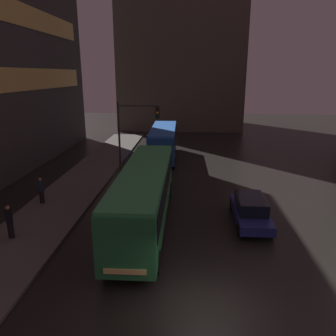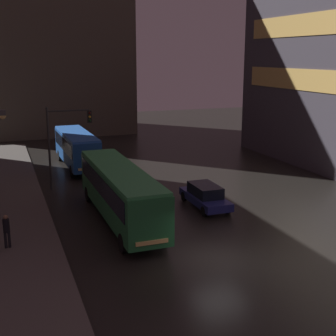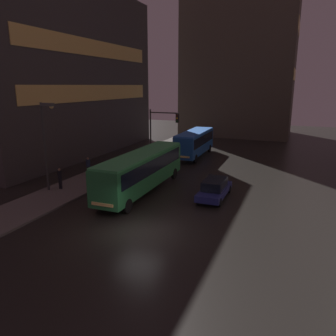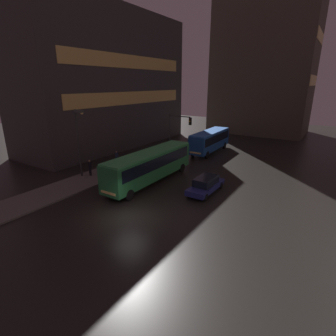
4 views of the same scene
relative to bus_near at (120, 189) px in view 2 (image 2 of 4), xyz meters
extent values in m
plane|color=black|center=(3.16, -6.93, -2.00)|extent=(120.00, 120.00, 0.00)
cube|color=#56514C|center=(-5.84, 3.07, -1.93)|extent=(4.00, 48.00, 0.15)
cube|color=#E0B25B|center=(18.26, 6.17, 5.61)|extent=(0.24, 20.77, 1.80)
cube|color=#E0B25B|center=(18.26, 6.17, 10.09)|extent=(0.24, 20.77, 1.80)
cube|color=#4C4238|center=(0.96, 36.11, 12.04)|extent=(18.00, 12.00, 28.09)
cube|color=#EAC66B|center=(9.91, 36.11, 8.16)|extent=(0.24, 10.20, 1.80)
cube|color=#236B38|center=(0.00, 0.00, -0.18)|extent=(2.39, 11.87, 2.54)
cube|color=black|center=(0.00, 0.00, 0.33)|extent=(2.45, 10.93, 1.10)
cube|color=#399252|center=(0.00, 0.00, 1.16)|extent=(2.34, 11.64, 0.16)
cube|color=#F4CC72|center=(0.03, -5.95, -1.05)|extent=(1.63, 0.11, 0.20)
cylinder|color=black|center=(1.09, -4.52, -1.50)|extent=(0.26, 1.00, 1.00)
cylinder|color=black|center=(-1.04, -4.53, -1.50)|extent=(0.26, 1.00, 1.00)
cylinder|color=black|center=(1.04, 4.54, -1.50)|extent=(0.26, 1.00, 1.00)
cylinder|color=black|center=(-1.09, 4.53, -1.50)|extent=(0.26, 1.00, 1.00)
cube|color=#194793|center=(-0.13, 14.59, -0.25)|extent=(2.51, 9.48, 2.40)
cube|color=black|center=(-0.13, 14.59, 0.19)|extent=(2.56, 8.73, 1.10)
cube|color=blue|center=(-0.13, 14.59, 1.02)|extent=(2.46, 9.29, 0.16)
cube|color=#F4CC72|center=(-0.03, 9.86, -1.05)|extent=(1.62, 0.14, 0.20)
cylinder|color=black|center=(1.00, 11.30, -1.50)|extent=(0.27, 1.01, 1.00)
cylinder|color=black|center=(-1.11, 11.26, -1.50)|extent=(0.27, 1.01, 1.00)
cylinder|color=black|center=(0.85, 17.93, -1.50)|extent=(0.27, 1.01, 1.00)
cylinder|color=black|center=(-1.26, 17.89, -1.50)|extent=(0.27, 1.01, 1.00)
cube|color=navy|center=(5.84, 0.68, -1.45)|extent=(1.79, 4.74, 0.50)
cube|color=black|center=(5.84, 0.68, -0.85)|extent=(1.52, 2.61, 0.70)
cylinder|color=black|center=(6.64, -0.99, -1.68)|extent=(0.20, 0.64, 0.64)
cylinder|color=black|center=(5.02, -0.98, -1.68)|extent=(0.20, 0.64, 0.64)
cylinder|color=black|center=(6.65, 2.34, -1.68)|extent=(0.20, 0.64, 0.64)
cylinder|color=black|center=(5.04, 2.35, -1.68)|extent=(0.20, 0.64, 0.64)
cylinder|color=black|center=(-6.53, -2.26, -1.44)|extent=(0.14, 0.14, 0.83)
cylinder|color=black|center=(-6.35, -2.26, -1.44)|extent=(0.14, 0.14, 0.83)
cylinder|color=black|center=(-6.44, -2.26, -0.68)|extent=(0.45, 0.45, 0.69)
sphere|color=#8C664C|center=(-6.44, -2.26, -0.22)|extent=(0.22, 0.22, 0.22)
cylinder|color=#2D2D2D|center=(-3.09, 8.33, 1.02)|extent=(0.16, 0.16, 6.05)
cylinder|color=#2D2D2D|center=(-1.58, 8.33, 3.75)|extent=(3.01, 0.12, 0.12)
cube|color=black|center=(-0.07, 8.33, 3.25)|extent=(0.30, 0.24, 0.90)
sphere|color=#390706|center=(-0.07, 8.19, 3.53)|extent=(0.18, 0.18, 0.18)
sphere|color=gold|center=(-0.07, 8.19, 3.25)|extent=(0.18, 0.18, 0.18)
sphere|color=black|center=(-0.07, 8.19, 2.97)|extent=(0.18, 0.18, 0.18)
sphere|color=#F4CC72|center=(-6.18, -2.82, 4.90)|extent=(0.32, 0.32, 0.32)
camera|label=1|loc=(2.33, -16.50, 6.06)|focal=35.00mm
camera|label=2|loc=(-6.40, -25.77, 7.63)|focal=50.00mm
camera|label=3|loc=(11.48, -22.95, 6.48)|focal=35.00mm
camera|label=4|loc=(15.23, -20.08, 7.67)|focal=28.00mm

